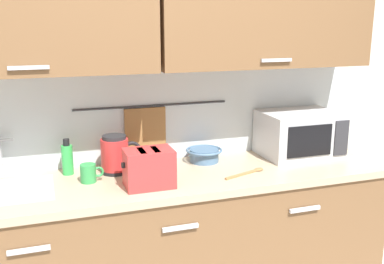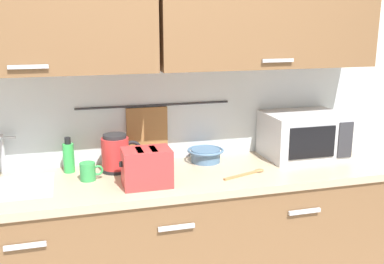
{
  "view_description": "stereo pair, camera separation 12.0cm",
  "coord_description": "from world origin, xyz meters",
  "views": [
    {
      "loc": [
        -0.58,
        -1.91,
        1.71
      ],
      "look_at": [
        0.17,
        0.33,
        1.12
      ],
      "focal_mm": 42.13,
      "sensor_mm": 36.0,
      "label": 1
    },
    {
      "loc": [
        -0.46,
        -1.95,
        1.71
      ],
      "look_at": [
        0.17,
        0.33,
        1.12
      ],
      "focal_mm": 42.13,
      "sensor_mm": 36.0,
      "label": 2
    }
  ],
  "objects": [
    {
      "name": "dish_soap_bottle",
      "position": [
        -0.48,
        0.49,
        0.99
      ],
      "size": [
        0.06,
        0.06,
        0.2
      ],
      "color": "green",
      "rests_on": "counter_unit"
    },
    {
      "name": "wooden_spoon",
      "position": [
        0.45,
        0.19,
        0.91
      ],
      "size": [
        0.27,
        0.12,
        0.01
      ],
      "color": "#9E7042",
      "rests_on": "counter_unit"
    },
    {
      "name": "counter_unit",
      "position": [
        -0.01,
        0.3,
        0.46
      ],
      "size": [
        2.53,
        0.64,
        0.9
      ],
      "color": "brown",
      "rests_on": "ground"
    },
    {
      "name": "sink_faucet",
      "position": [
        -0.82,
        0.53,
        1.04
      ],
      "size": [
        0.09,
        0.17,
        0.22
      ],
      "color": "#B2B5BA",
      "rests_on": "counter_unit"
    },
    {
      "name": "mixing_bowl",
      "position": [
        0.29,
        0.46,
        0.94
      ],
      "size": [
        0.21,
        0.21,
        0.08
      ],
      "color": "#4C7093",
      "rests_on": "counter_unit"
    },
    {
      "name": "toaster",
      "position": [
        -0.11,
        0.17,
        1.0
      ],
      "size": [
        0.26,
        0.17,
        0.19
      ],
      "color": "red",
      "rests_on": "counter_unit"
    },
    {
      "name": "back_wall_assembly",
      "position": [
        -0.0,
        0.53,
        1.52
      ],
      "size": [
        3.7,
        0.41,
        2.5
      ],
      "color": "silver",
      "rests_on": "ground"
    },
    {
      "name": "electric_kettle",
      "position": [
        -0.23,
        0.44,
        1.0
      ],
      "size": [
        0.23,
        0.16,
        0.21
      ],
      "color": "black",
      "rests_on": "counter_unit"
    },
    {
      "name": "microwave",
      "position": [
        0.89,
        0.41,
        1.04
      ],
      "size": [
        0.46,
        0.35,
        0.27
      ],
      "color": "silver",
      "rests_on": "counter_unit"
    },
    {
      "name": "mug_near_sink",
      "position": [
        -0.39,
        0.33,
        0.95
      ],
      "size": [
        0.12,
        0.08,
        0.09
      ],
      "color": "green",
      "rests_on": "counter_unit"
    }
  ]
}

